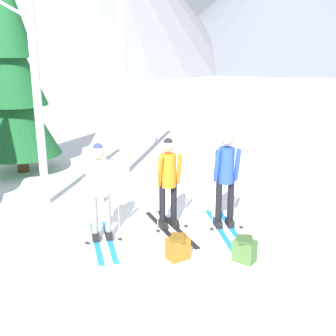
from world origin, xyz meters
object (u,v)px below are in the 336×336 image
(birch_tree_tall, at_px, (123,70))
(backpack_on_snow_beside, at_px, (245,250))
(skier_in_blue, at_px, (226,174))
(birch_tree_slender, at_px, (37,94))
(skier_in_white, at_px, (100,187))
(backpack_on_snow_front, at_px, (178,248))
(skier_in_orange, at_px, (168,181))
(pine_tree_mid, at_px, (15,85))

(birch_tree_tall, xyz_separation_m, backpack_on_snow_beside, (2.64, -4.40, -2.43))
(skier_in_blue, distance_m, birch_tree_slender, 3.92)
(skier_in_white, distance_m, backpack_on_snow_front, 1.63)
(birch_tree_slender, bearing_deg, skier_in_orange, -19.71)
(pine_tree_mid, height_order, backpack_on_snow_front, pine_tree_mid)
(pine_tree_mid, xyz_separation_m, birch_tree_slender, (1.45, -2.25, 0.03))
(skier_in_orange, distance_m, skier_in_blue, 1.01)
(skier_in_orange, relative_size, birch_tree_slender, 0.38)
(skier_in_orange, xyz_separation_m, skier_in_blue, (1.00, 0.14, 0.11))
(skier_in_blue, xyz_separation_m, backpack_on_snow_front, (-0.75, -1.27, -0.82))
(skier_in_orange, bearing_deg, skier_in_blue, 7.72)
(skier_in_blue, distance_m, backpack_on_snow_front, 1.69)
(skier_in_white, relative_size, birch_tree_tall, 0.33)
(skier_in_orange, height_order, birch_tree_tall, birch_tree_tall)
(backpack_on_snow_beside, bearing_deg, pine_tree_mid, 141.06)
(birch_tree_tall, bearing_deg, backpack_on_snow_beside, -59.05)
(birch_tree_slender, distance_m, backpack_on_snow_front, 4.11)
(skier_in_orange, xyz_separation_m, backpack_on_snow_front, (0.24, -1.13, -0.71))
(skier_in_white, height_order, skier_in_orange, skier_in_white)
(skier_in_orange, height_order, birch_tree_slender, birch_tree_slender)
(pine_tree_mid, height_order, backpack_on_snow_beside, pine_tree_mid)
(skier_in_blue, bearing_deg, backpack_on_snow_beside, -78.28)
(backpack_on_snow_beside, bearing_deg, backpack_on_snow_front, -179.18)
(skier_in_white, xyz_separation_m, pine_tree_mid, (-3.00, 3.76, 1.30))
(skier_in_blue, bearing_deg, backpack_on_snow_front, -120.76)
(skier_in_orange, distance_m, birch_tree_tall, 3.95)
(skier_in_blue, bearing_deg, birch_tree_tall, 127.09)
(skier_in_blue, relative_size, pine_tree_mid, 0.37)
(pine_tree_mid, bearing_deg, birch_tree_slender, -57.17)
(skier_in_blue, xyz_separation_m, birch_tree_slender, (-3.62, 0.81, 1.26))
(pine_tree_mid, distance_m, backpack_on_snow_beside, 7.16)
(skier_in_orange, height_order, skier_in_blue, skier_in_blue)
(skier_in_orange, distance_m, birch_tree_slender, 3.11)
(skier_in_blue, bearing_deg, skier_in_white, -161.45)
(skier_in_white, bearing_deg, birch_tree_slender, 135.81)
(skier_in_blue, distance_m, pine_tree_mid, 6.05)
(skier_in_orange, xyz_separation_m, pine_tree_mid, (-4.08, 3.19, 1.34))
(skier_in_white, relative_size, birch_tree_slender, 0.38)
(skier_in_white, distance_m, pine_tree_mid, 4.98)
(birch_tree_slender, bearing_deg, birch_tree_tall, 62.00)
(pine_tree_mid, relative_size, birch_tree_tall, 0.95)
(skier_in_orange, bearing_deg, backpack_on_snow_front, -77.95)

